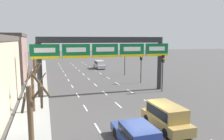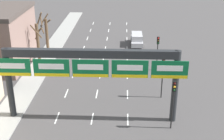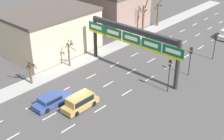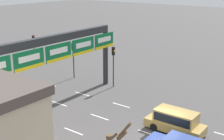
{
  "view_description": "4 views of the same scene",
  "coord_description": "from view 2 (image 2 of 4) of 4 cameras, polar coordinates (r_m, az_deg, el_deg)",
  "views": [
    {
      "loc": [
        -6.82,
        -13.89,
        6.48
      ],
      "look_at": [
        1.23,
        12.05,
        2.65
      ],
      "focal_mm": 35.0,
      "sensor_mm": 36.0,
      "label": 1
    },
    {
      "loc": [
        2.86,
        -13.78,
        15.47
      ],
      "look_at": [
        1.61,
        16.55,
        2.59
      ],
      "focal_mm": 50.0,
      "sensor_mm": 36.0,
      "label": 2
    },
    {
      "loc": [
        24.97,
        -21.01,
        21.26
      ],
      "look_at": [
        1.26,
        5.36,
        2.85
      ],
      "focal_mm": 50.0,
      "sensor_mm": 36.0,
      "label": 3
    },
    {
      "loc": [
        -19.37,
        -9.84,
        11.79
      ],
      "look_at": [
        0.84,
        5.26,
        4.25
      ],
      "focal_mm": 50.0,
      "sensor_mm": 36.0,
      "label": 4
    }
  ],
  "objects": [
    {
      "name": "lane_dashes",
      "position": [
        31.49,
        -3.18,
        -6.47
      ],
      "size": [
        6.72,
        67.0,
        0.01
      ],
      "color": "white",
      "rests_on": "ground_plane"
    },
    {
      "name": "sign_gantry",
      "position": [
        27.02,
        -3.9,
        0.47
      ],
      "size": [
        16.64,
        0.7,
        6.76
      ],
      "color": "#232628",
      "rests_on": "ground_plane"
    },
    {
      "name": "suv_silver",
      "position": [
        49.06,
        4.56,
        5.74
      ],
      "size": [
        1.82,
        4.73,
        1.78
      ],
      "color": "#B7B7BC",
      "rests_on": "ground_plane"
    },
    {
      "name": "traffic_light_near_gantry",
      "position": [
        32.02,
        9.28,
        -0.05
      ],
      "size": [
        0.3,
        0.35,
        4.32
      ],
      "color": "black",
      "rests_on": "ground_plane"
    },
    {
      "name": "traffic_light_mid_block",
      "position": [
        38.86,
        8.37,
        4.25
      ],
      "size": [
        0.3,
        0.35,
        4.39
      ],
      "color": "black",
      "rests_on": "ground_plane"
    },
    {
      "name": "traffic_light_far_end",
      "position": [
        26.82,
        11.18,
        -4.58
      ],
      "size": [
        0.3,
        0.35,
        4.56
      ],
      "color": "black",
      "rests_on": "ground_plane"
    },
    {
      "name": "tree_bare_closest",
      "position": [
        42.31,
        -13.38,
        5.43
      ],
      "size": [
        1.52,
        1.68,
        6.62
      ],
      "color": "brown",
      "rests_on": "sidewalk_left"
    },
    {
      "name": "tree_bare_furthest",
      "position": [
        46.98,
        -11.95,
        6.88
      ],
      "size": [
        1.65,
        1.72,
        5.26
      ],
      "color": "brown",
      "rests_on": "sidewalk_left"
    }
  ]
}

